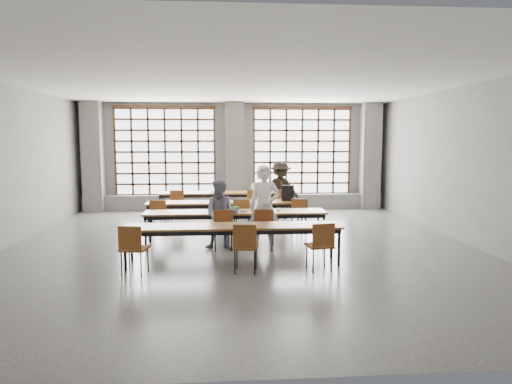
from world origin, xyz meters
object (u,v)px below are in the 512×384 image
desk_row_a (226,194)px  green_box (233,209)px  chair_mid_left (159,214)px  mouse (278,210)px  chair_back_right (281,201)px  chair_front_right (264,225)px  chair_back_left (177,202)px  chair_near_left (133,245)px  chair_near_right (321,242)px  chair_back_mid (254,201)px  laptop_back (269,189)px  chair_near_mid (245,243)px  laptop_front (261,208)px  student_back (281,190)px  phone (244,212)px  chair_mid_right (299,212)px  backpack (288,193)px  red_pouch (135,246)px  chair_mid_centre (242,213)px  student_female (222,214)px  desk_row_c (235,214)px  student_male (264,207)px  desk_row_d (233,229)px  chair_front_left (222,225)px

desk_row_a → green_box: 3.63m
chair_mid_left → mouse: bearing=-19.8°
chair_back_right → chair_front_right: bearing=-102.3°
chair_front_right → chair_back_left: bearing=120.4°
chair_near_left → chair_near_right: same height
chair_back_mid → chair_near_left: bearing=-114.2°
green_box → desk_row_a: bearing=92.2°
laptop_back → green_box: (-1.19, -3.74, -0.02)m
chair_near_mid → laptop_front: 2.44m
chair_front_right → student_back: bearing=77.9°
phone → student_back: bearing=69.6°
chair_back_mid → chair_mid_left: size_ratio=1.00×
chair_mid_right → chair_near_left: 4.70m
chair_back_left → desk_row_a: bearing=24.3°
chair_mid_left → student_back: 3.93m
chair_near_left → laptop_back: 6.77m
chair_front_right → backpack: 2.45m
laptop_back → red_pouch: (-2.92, -6.02, -0.29)m
chair_back_right → chair_mid_centre: (-1.21, -2.11, 0.00)m
chair_back_right → chair_near_left: (-3.19, -5.36, 0.00)m
desk_row_a → chair_mid_right: bearing=-56.9°
chair_back_left → chair_mid_left: same height
chair_mid_right → chair_near_mid: 3.57m
desk_row_a → red_pouch: size_ratio=20.00×
student_female → mouse: bearing=27.9°
desk_row_a → chair_near_right: chair_near_right is taller
chair_front_right → laptop_front: (-0.01, 0.73, 0.25)m
mouse → chair_mid_centre: bearing=127.6°
chair_back_mid → green_box: 3.08m
chair_back_left → desk_row_c: bearing=-62.8°
chair_mid_left → student_male: size_ratio=0.50×
desk_row_a → chair_near_left: chair_near_left is taller
mouse → desk_row_d: bearing=-122.4°
desk_row_c → laptop_front: 0.59m
desk_row_c → chair_mid_centre: bearing=79.2°
chair_mid_left → backpack: bearing=12.0°
chair_mid_left → red_pouch: (0.03, -3.17, -0.04)m
chair_mid_centre → chair_front_right: same height
chair_front_left → red_pouch: (-1.50, -1.57, -0.04)m
chair_front_left → phone: (0.47, 0.53, 0.20)m
desk_row_d → chair_mid_left: 3.14m
backpack → chair_back_left: bearing=161.5°
desk_row_d → laptop_front: size_ratio=9.03×
chair_mid_left → desk_row_d: bearing=-56.7°
student_female → chair_near_mid: bearing=-70.3°
chair_mid_right → green_box: size_ratio=3.52×
chair_near_right → student_male: student_male is taller
desk_row_d → phone: (0.26, 1.55, 0.07)m
chair_back_right → desk_row_a: bearing=158.4°
laptop_front → student_male: bearing=-87.2°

